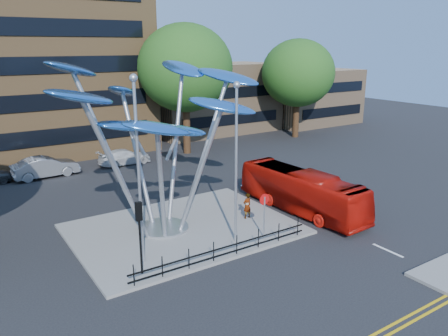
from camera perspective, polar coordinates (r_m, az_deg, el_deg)
ground at (r=21.05m, az=5.14°, el=-13.00°), size 120.00×120.00×0.00m
traffic_island at (r=25.05m, az=-5.31°, el=-7.91°), size 12.00×9.00×0.15m
low_building_near at (r=52.60m, az=-1.43°, el=9.12°), size 15.00×8.00×8.00m
low_building_far at (r=59.74m, az=11.24°, el=9.15°), size 12.00×8.00×7.00m
tree_right at (r=41.35m, az=-5.09°, el=12.86°), size 8.80×8.80×12.11m
tree_far at (r=49.60m, az=9.64°, el=12.11°), size 8.00×8.00×10.81m
leaf_sculpture at (r=23.32m, az=-8.87°, el=7.61°), size 12.72×9.54×9.51m
street_lamp_left at (r=19.79m, az=-11.20°, el=1.56°), size 0.36×0.36×8.80m
street_lamp_right at (r=21.75m, az=1.60°, el=2.44°), size 0.36×0.36×8.30m
traffic_light_island at (r=19.59m, az=-11.01°, el=-7.04°), size 0.28×0.18×3.42m
no_entry_sign_island at (r=23.21m, az=5.28°, el=-5.23°), size 0.60×0.10×2.45m
pedestrian_railing_front at (r=21.49m, az=0.19°, el=-10.64°), size 10.00×0.06×1.00m
red_bus at (r=27.72m, az=10.05°, el=-2.98°), size 2.57×9.49×2.62m
pedestrian at (r=25.98m, az=3.04°, el=-4.94°), size 0.60×0.43×1.56m
parked_car_mid at (r=37.18m, az=-22.30°, el=0.12°), size 5.09×1.98×1.65m
parked_car_right at (r=39.17m, az=-12.85°, el=1.43°), size 4.64×2.05×1.32m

